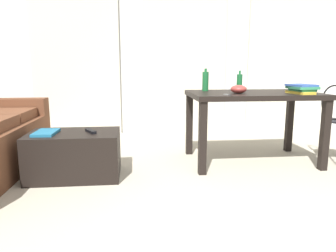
{
  "coord_description": "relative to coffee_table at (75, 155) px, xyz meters",
  "views": [
    {
      "loc": [
        -0.78,
        -1.45,
        1.01
      ],
      "look_at": [
        -0.44,
        1.73,
        0.41
      ],
      "focal_mm": 34.16,
      "sensor_mm": 36.0,
      "label": 1
    }
  ],
  "objects": [
    {
      "name": "ground_plane",
      "position": [
        1.33,
        -0.12,
        -0.21
      ],
      "size": [
        8.35,
        8.35,
        0.0
      ],
      "primitive_type": "plane",
      "color": "#B2A893"
    },
    {
      "name": "wall_back",
      "position": [
        1.33,
        2.01,
        1.05
      ],
      "size": [
        6.29,
        0.1,
        2.52
      ],
      "primitive_type": "cube",
      "color": "silver",
      "rests_on": "ground"
    },
    {
      "name": "curtains",
      "position": [
        1.33,
        1.93,
        0.85
      ],
      "size": [
        4.47,
        0.03,
        2.12
      ],
      "color": "beige",
      "rests_on": "ground"
    },
    {
      "name": "coffee_table",
      "position": [
        0.0,
        0.0,
        0.0
      ],
      "size": [
        0.81,
        0.53,
        0.42
      ],
      "color": "black",
      "rests_on": "ground"
    },
    {
      "name": "craft_table",
      "position": [
        1.79,
        0.29,
        0.44
      ],
      "size": [
        1.31,
        0.82,
        0.74
      ],
      "color": "black",
      "rests_on": "ground"
    },
    {
      "name": "bottle_near",
      "position": [
        1.33,
        0.52,
        0.64
      ],
      "size": [
        0.07,
        0.07,
        0.24
      ],
      "color": "#195B2D",
      "rests_on": "craft_table"
    },
    {
      "name": "bottle_far",
      "position": [
        1.68,
        0.43,
        0.63
      ],
      "size": [
        0.06,
        0.06,
        0.22
      ],
      "color": "#195B2D",
      "rests_on": "craft_table"
    },
    {
      "name": "bowl",
      "position": [
        1.59,
        0.18,
        0.58
      ],
      "size": [
        0.16,
        0.16,
        0.08
      ],
      "primitive_type": "ellipsoid",
      "color": "#9E3833",
      "rests_on": "craft_table"
    },
    {
      "name": "book_stack",
      "position": [
        2.2,
        0.08,
        0.58
      ],
      "size": [
        0.25,
        0.3,
        0.09
      ],
      "color": "gold",
      "rests_on": "craft_table"
    },
    {
      "name": "scissors",
      "position": [
        1.44,
        0.01,
        0.54
      ],
      "size": [
        0.06,
        0.11,
        0.0
      ],
      "color": "#9EA0A5",
      "rests_on": "craft_table"
    },
    {
      "name": "tv_remote_primary",
      "position": [
        0.16,
        -0.02,
        0.22
      ],
      "size": [
        0.12,
        0.19,
        0.02
      ],
      "primitive_type": "cube",
      "rotation": [
        0.0,
        0.0,
        0.47
      ],
      "color": "black",
      "rests_on": "coffee_table"
    },
    {
      "name": "magazine",
      "position": [
        -0.23,
        -0.04,
        0.22
      ],
      "size": [
        0.2,
        0.3,
        0.02
      ],
      "primitive_type": "cube",
      "rotation": [
        0.0,
        0.0,
        -0.05
      ],
      "color": "#1E668C",
      "rests_on": "coffee_table"
    }
  ]
}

